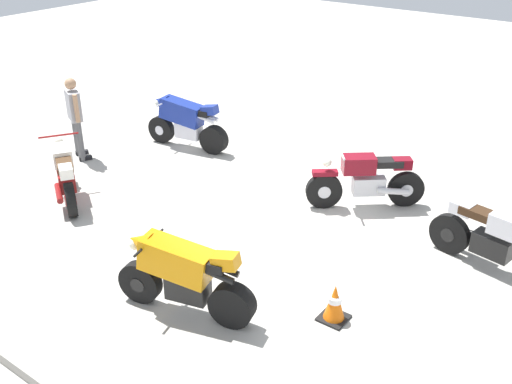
# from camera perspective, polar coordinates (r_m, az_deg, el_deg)

# --- Properties ---
(ground_plane) EXTENTS (40.00, 40.00, 0.00)m
(ground_plane) POSITION_cam_1_polar(r_m,az_deg,el_deg) (10.18, 0.82, -2.33)
(ground_plane) COLOR #B7B2A8
(curb_edge) EXTENTS (14.00, 0.30, 0.15)m
(curb_edge) POSITION_cam_1_polar(r_m,az_deg,el_deg) (7.59, -20.71, -15.50)
(curb_edge) COLOR #9C978F
(curb_edge) RESTS_ON ground
(motorcycle_silver_cruiser) EXTENTS (2.08, 0.78, 1.09)m
(motorcycle_silver_cruiser) POSITION_cam_1_polar(r_m,az_deg,el_deg) (9.18, 22.16, -4.35)
(motorcycle_silver_cruiser) COLOR black
(motorcycle_silver_cruiser) RESTS_ON ground
(motorcycle_cream_vintage) EXTENTS (1.73, 1.18, 1.07)m
(motorcycle_cream_vintage) POSITION_cam_1_polar(r_m,az_deg,el_deg) (11.07, -17.92, 1.63)
(motorcycle_cream_vintage) COLOR black
(motorcycle_cream_vintage) RESTS_ON ground
(motorcycle_orange_sportbike) EXTENTS (1.93, 0.82, 1.14)m
(motorcycle_orange_sportbike) POSITION_cam_1_polar(r_m,az_deg,el_deg) (7.73, -7.06, -7.90)
(motorcycle_orange_sportbike) COLOR black
(motorcycle_orange_sportbike) RESTS_ON ground
(motorcycle_blue_sportbike) EXTENTS (1.96, 0.70, 1.14)m
(motorcycle_blue_sportbike) POSITION_cam_1_polar(r_m,az_deg,el_deg) (12.82, -6.78, 6.77)
(motorcycle_blue_sportbike) COLOR black
(motorcycle_blue_sportbike) RESTS_ON ground
(motorcycle_maroon_cruiser) EXTENTS (1.69, 1.41, 1.09)m
(motorcycle_maroon_cruiser) POSITION_cam_1_polar(r_m,az_deg,el_deg) (10.44, 10.63, 1.16)
(motorcycle_maroon_cruiser) COLOR black
(motorcycle_maroon_cruiser) RESTS_ON ground
(person_in_gray_shirt) EXTENTS (0.63, 0.47, 1.71)m
(person_in_gray_shirt) POSITION_cam_1_polar(r_m,az_deg,el_deg) (12.62, -17.08, 7.27)
(person_in_gray_shirt) COLOR #59595B
(person_in_gray_shirt) RESTS_ON ground
(traffic_cone) EXTENTS (0.36, 0.36, 0.53)m
(traffic_cone) POSITION_cam_1_polar(r_m,az_deg,el_deg) (7.81, 7.59, -10.54)
(traffic_cone) COLOR black
(traffic_cone) RESTS_ON ground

